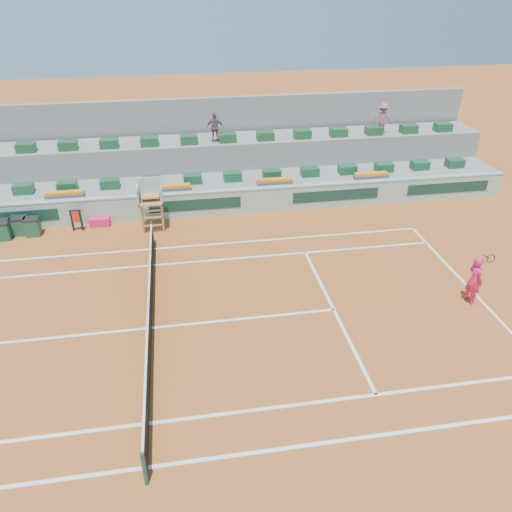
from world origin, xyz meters
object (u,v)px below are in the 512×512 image
object	(u,v)px
tennis_player	(475,280)
player_bag	(100,222)
umpire_chair	(151,197)
drink_cooler_a	(32,227)

from	to	relation	value
tennis_player	player_bag	bearing A→B (deg)	148.88
player_bag	tennis_player	world-z (taller)	tennis_player
umpire_chair	drink_cooler_a	distance (m)	5.48
player_bag	drink_cooler_a	world-z (taller)	drink_cooler_a
player_bag	drink_cooler_a	distance (m)	2.90
player_bag	umpire_chair	distance (m)	2.91
umpire_chair	tennis_player	distance (m)	13.85
player_bag	tennis_player	bearing A→B (deg)	-31.12
umpire_chair	tennis_player	bearing A→B (deg)	-34.25
player_bag	umpire_chair	world-z (taller)	umpire_chair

